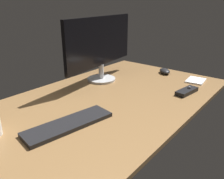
% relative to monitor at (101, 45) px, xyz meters
% --- Properties ---
extents(desk, '(1.40, 0.84, 0.02)m').
position_rel_monitor_xyz_m(desk, '(-0.19, -0.23, -0.23)').
color(desk, olive).
rests_on(desk, ground).
extents(monitor, '(0.64, 0.18, 0.40)m').
position_rel_monitor_xyz_m(monitor, '(0.00, 0.00, 0.00)').
color(monitor, '#BBBBBB').
rests_on(monitor, desk).
extents(keyboard, '(0.39, 0.17, 0.02)m').
position_rel_monitor_xyz_m(keyboard, '(-0.52, -0.28, -0.22)').
color(keyboard, black).
rests_on(keyboard, desk).
extents(computer_mouse, '(0.12, 0.12, 0.03)m').
position_rel_monitor_xyz_m(computer_mouse, '(0.39, -0.25, -0.21)').
color(computer_mouse, black).
rests_on(computer_mouse, desk).
extents(media_remote, '(0.16, 0.08, 0.04)m').
position_rel_monitor_xyz_m(media_remote, '(0.13, -0.52, -0.21)').
color(media_remote, black).
rests_on(media_remote, desk).
extents(notepad, '(0.14, 0.12, 0.01)m').
position_rel_monitor_xyz_m(notepad, '(0.36, -0.48, -0.22)').
color(notepad, white).
rests_on(notepad, desk).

